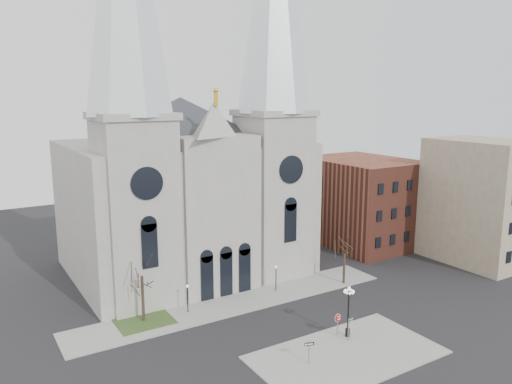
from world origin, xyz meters
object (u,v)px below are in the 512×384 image
stop_sign (338,320)px  globe_lamp (348,305)px  one_way_sign (309,348)px  street_name_sign (349,327)px

stop_sign → globe_lamp: size_ratio=0.46×
one_way_sign → street_name_sign: 6.18m
one_way_sign → street_name_sign: street_name_sign is taller
stop_sign → globe_lamp: 1.92m
stop_sign → street_name_sign: 1.37m
stop_sign → globe_lamp: (0.88, -0.57, 1.61)m
stop_sign → one_way_sign: size_ratio=1.14×
globe_lamp → one_way_sign: globe_lamp is taller
one_way_sign → street_name_sign: size_ratio=0.91×
stop_sign → one_way_sign: stop_sign is taller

